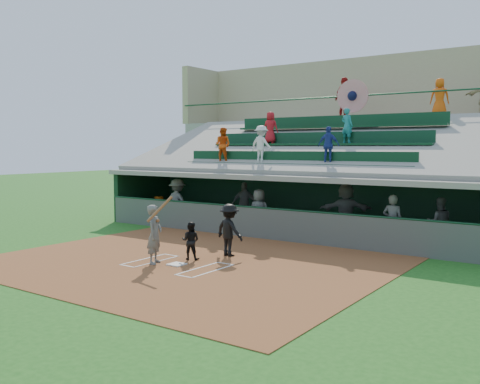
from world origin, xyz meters
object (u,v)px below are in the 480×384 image
Objects in this scene: home_plate at (177,264)px; white_table at (161,212)px; catcher at (191,241)px; batter_at_plate at (155,234)px; water_cooler at (159,201)px.

white_table reaches higher than home_plate.
white_table is at bearing -61.47° from catcher.
batter_at_plate is 8.95m from white_table.
catcher is at bearing 64.68° from batter_at_plate.
catcher is 1.41× the size of white_table.
home_plate is 0.22× the size of batter_at_plate.
home_plate is 0.55× the size of white_table.
white_table is at bearing 135.98° from home_plate.
catcher reaches higher than home_plate.
batter_at_plate is 5.21× the size of water_cooler.
batter_at_plate is 2.50× the size of white_table.
home_plate is at bearing 80.28° from catcher.
catcher is 2.94× the size of water_cooler.
water_cooler is at bearing 132.80° from batter_at_plate.
catcher is 8.58m from water_cooler.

